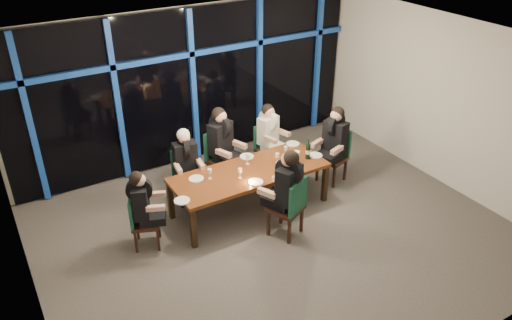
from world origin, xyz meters
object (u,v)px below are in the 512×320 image
Objects in this scene: dining_table at (250,174)px; diner_end_left at (143,198)px; chair_end_left at (140,219)px; diner_near_mid at (287,181)px; diner_far_left at (186,156)px; chair_near_mid at (291,205)px; diner_end_right at (334,134)px; wine_bottle at (308,151)px; chair_far_mid at (219,155)px; chair_far_right at (266,145)px; chair_end_right at (335,152)px; chair_far_left at (186,173)px; diner_far_mid at (222,136)px; diner_far_right at (269,128)px; water_pitcher at (296,157)px.

diner_end_left reaches higher than dining_table.
diner_near_mid is at bearing -90.32° from chair_end_left.
diner_far_left is at bearing 135.36° from dining_table.
diner_end_right is at bearing -173.27° from chair_near_mid.
diner_end_left is 2.42× the size of wine_bottle.
diner_end_right is at bearing -50.17° from chair_far_mid.
diner_end_left is at bearing -175.20° from chair_far_right.
diner_far_left reaches higher than chair_end_right.
chair_far_left is 0.90m from diner_far_mid.
chair_end_left is at bearing 90.00° from diner_end_left.
chair_near_mid is 1.14× the size of diner_far_right.
chair_end_left is (-1.12, -0.85, -0.02)m from chair_far_left.
diner_near_mid reaches higher than chair_far_right.
water_pitcher is (-0.15, -1.19, 0.34)m from chair_far_right.
diner_far_left is 0.93× the size of diner_end_right.
chair_near_mid is (0.21, -1.99, -0.00)m from chair_far_mid.
diner_far_left is 1.05× the size of diner_end_left.
chair_far_left is 1.03× the size of diner_far_right.
dining_table is 2.54× the size of chair_near_mid.
chair_near_mid reaches higher than dining_table.
chair_end_left is (-2.86, -1.03, -0.02)m from chair_far_right.
diner_far_right is (0.02, -0.08, 0.37)m from chair_far_right.
chair_end_right is at bearing 90.00° from diner_end_right.
wine_bottle is at bearing -68.25° from chair_far_mid.
diner_far_left is at bearing -90.00° from chair_far_left.
chair_end_right is 1.15× the size of diner_end_left.
chair_far_right is at bearing -46.24° from diner_end_left.
chair_far_mid is 1.50m from water_pitcher.
diner_near_mid is at bearing -90.00° from chair_near_mid.
chair_far_mid is 1.03× the size of chair_end_right.
chair_near_mid is at bearing -79.63° from dining_table.
chair_far_mid is 1.16× the size of chair_end_left.
diner_far_right is at bearing -137.98° from chair_near_mid.
chair_near_mid is at bearing -91.78° from chair_end_left.
diner_far_left is at bearing 178.59° from chair_far_mid.
diner_end_left is (-3.67, -0.09, 0.29)m from chair_end_right.
diner_near_mid reaches higher than chair_far_mid.
diner_end_right reaches higher than dining_table.
chair_far_left is at bearing -124.62° from chair_end_right.
chair_end_left is (-1.86, -1.04, -0.08)m from chair_far_mid.
diner_far_left is 2.66m from diner_end_right.
wine_bottle is at bearing -93.53° from diner_end_right.
diner_far_left is 2.06m from wine_bottle.
diner_far_left reaches higher than diner_far_right.
chair_near_mid reaches higher than chair_end_right.
chair_near_mid is 1.02× the size of diner_far_mid.
chair_far_left is at bearing -87.10° from chair_near_mid.
diner_far_mid is (-0.18, 1.91, 0.41)m from chair_near_mid.
wine_bottle is (1.10, -1.19, 0.32)m from chair_far_mid.
wine_bottle is (2.96, -0.15, 0.39)m from chair_end_left.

